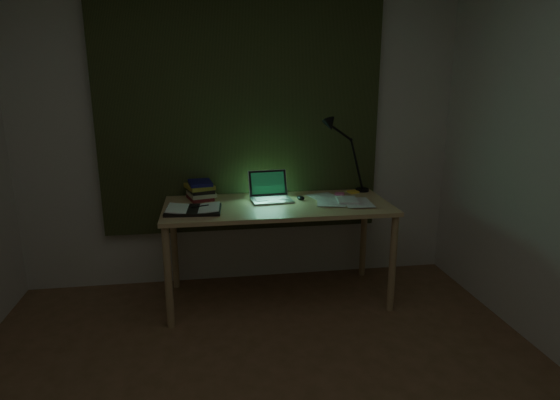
% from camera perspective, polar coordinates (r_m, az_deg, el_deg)
% --- Properties ---
extents(wall_back, '(3.50, 0.00, 2.50)m').
position_cam_1_polar(wall_back, '(3.77, -4.74, 8.38)').
color(wall_back, silver).
rests_on(wall_back, ground).
extents(curtain, '(2.20, 0.06, 2.00)m').
position_cam_1_polar(curtain, '(3.71, -4.76, 11.38)').
color(curtain, '#2D351A').
rests_on(curtain, wall_back).
extents(desk, '(1.66, 0.73, 0.76)m').
position_cam_1_polar(desk, '(3.57, -0.30, -6.36)').
color(desk, tan).
rests_on(desk, floor).
extents(laptop, '(0.33, 0.37, 0.22)m').
position_cam_1_polar(laptop, '(3.50, -1.02, 1.58)').
color(laptop, '#BBBBC0').
rests_on(laptop, desk).
extents(open_textbook, '(0.40, 0.30, 0.03)m').
position_cam_1_polar(open_textbook, '(3.31, -10.52, -1.12)').
color(open_textbook, white).
rests_on(open_textbook, desk).
extents(book_stack, '(0.23, 0.25, 0.15)m').
position_cam_1_polar(book_stack, '(3.62, -9.72, 1.23)').
color(book_stack, white).
rests_on(book_stack, desk).
extents(loose_papers, '(0.42, 0.43, 0.02)m').
position_cam_1_polar(loose_papers, '(3.56, 7.34, 0.00)').
color(loose_papers, silver).
rests_on(loose_papers, desk).
extents(mouse, '(0.07, 0.09, 0.03)m').
position_cam_1_polar(mouse, '(3.56, 2.54, 0.26)').
color(mouse, black).
rests_on(mouse, desk).
extents(sticky_yellow, '(0.09, 0.09, 0.02)m').
position_cam_1_polar(sticky_yellow, '(3.83, 8.90, 1.01)').
color(sticky_yellow, yellow).
rests_on(sticky_yellow, desk).
extents(sticky_pink, '(0.09, 0.09, 0.02)m').
position_cam_1_polar(sticky_pink, '(3.74, 7.27, 0.71)').
color(sticky_pink, pink).
rests_on(sticky_pink, desk).
extents(desk_lamp, '(0.41, 0.33, 0.59)m').
position_cam_1_polar(desk_lamp, '(3.84, 10.18, 5.34)').
color(desk_lamp, black).
rests_on(desk_lamp, desk).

